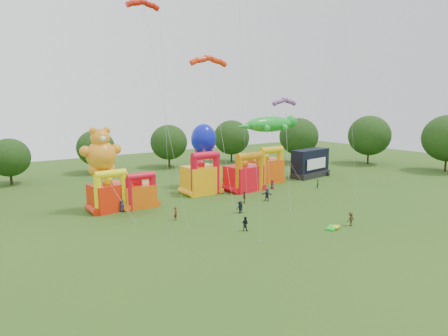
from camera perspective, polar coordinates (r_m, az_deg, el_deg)
ground at (r=44.57m, az=15.16°, el=-10.57°), size 160.00×160.00×0.00m
tree_ring at (r=42.37m, az=13.92°, el=-2.75°), size 119.98×122.05×12.07m
bouncy_castle_0 at (r=57.31m, az=-16.11°, el=-3.68°), size 5.30×4.59×5.92m
bouncy_castle_1 at (r=58.23m, az=-12.13°, el=-3.57°), size 4.67×3.82×5.19m
bouncy_castle_2 at (r=65.05m, az=-3.22°, el=-1.36°), size 5.46×4.42×7.04m
bouncy_castle_3 at (r=67.25m, az=2.98°, el=-1.12°), size 6.02×5.04×6.63m
bouncy_castle_4 at (r=74.49m, az=6.11°, el=-0.06°), size 6.01×5.09×6.74m
stage_trailer at (r=80.85m, az=12.23°, el=0.64°), size 9.16×4.57×5.53m
teddy_bear_kite at (r=55.09m, az=-16.14°, el=-0.59°), size 5.62×10.17×11.70m
gecko_kite at (r=77.47m, az=6.98°, el=5.40°), size 14.79×11.88×12.16m
octopus_kite at (r=67.95m, az=-2.42°, el=2.26°), size 4.36×10.95×11.19m
parafoil_kites at (r=56.49m, az=5.37°, el=3.49°), size 27.90×13.55×28.22m
diamond_kites at (r=52.91m, az=4.44°, el=11.95°), size 29.00×18.81×42.50m
folded_kite_bundle at (r=49.77m, az=15.24°, el=-8.23°), size 2.23×1.73×0.31m
spectator_0 at (r=56.59m, az=-14.37°, el=-5.29°), size 0.90×0.71×1.63m
spectator_1 at (r=51.55m, az=-6.92°, el=-6.48°), size 0.74×0.73×1.72m
spectator_2 at (r=54.63m, az=2.36°, el=-5.52°), size 0.96×1.01×1.64m
spectator_3 at (r=54.25m, az=2.25°, el=-5.63°), size 1.06×0.61×1.64m
spectator_4 at (r=59.45m, az=2.92°, el=-4.19°), size 1.01×1.06×1.77m
spectator_5 at (r=61.01m, az=6.16°, el=-3.82°), size 1.49×1.70×1.86m
spectator_6 at (r=69.07m, az=6.90°, el=-2.34°), size 0.79×0.53×1.59m
spectator_7 at (r=70.76m, az=13.24°, el=-2.25°), size 0.61×0.68×1.55m
spectator_8 at (r=47.29m, az=3.03°, el=-7.94°), size 0.96×1.03×1.70m
spectator_9 at (r=51.31m, az=17.63°, el=-6.96°), size 1.13×0.68×1.72m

